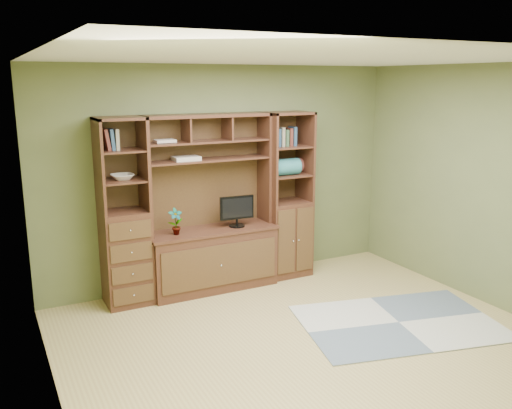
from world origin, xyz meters
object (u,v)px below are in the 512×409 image
center_hutch (211,204)px  left_tower (124,213)px  right_tower (287,195)px  monitor (237,206)px

center_hutch → left_tower: bearing=177.7°
left_tower → right_tower: 2.02m
left_tower → monitor: (1.31, -0.07, -0.04)m
center_hutch → monitor: bearing=-6.5°
center_hutch → left_tower: (-1.00, 0.04, 0.00)m
center_hutch → monitor: 0.31m
left_tower → monitor: size_ratio=4.03×
monitor → center_hutch: bearing=177.9°
right_tower → monitor: bearing=-174.0°
center_hutch → right_tower: bearing=2.2°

